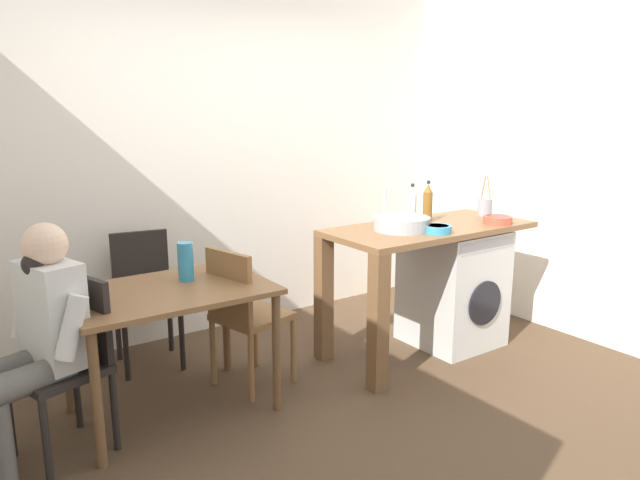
# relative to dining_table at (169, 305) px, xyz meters

# --- Properties ---
(ground_plane) EXTENTS (5.46, 5.46, 0.00)m
(ground_plane) POSITION_rel_dining_table_xyz_m (0.86, -0.61, -0.64)
(ground_plane) COLOR #4C3826
(wall_back) EXTENTS (4.60, 0.10, 2.70)m
(wall_back) POSITION_rel_dining_table_xyz_m (0.86, 1.14, 0.71)
(wall_back) COLOR silver
(wall_back) RESTS_ON ground_plane
(wall_counter_side) EXTENTS (0.10, 3.80, 2.70)m
(wall_counter_side) POSITION_rel_dining_table_xyz_m (3.01, -0.61, 0.71)
(wall_counter_side) COLOR silver
(wall_counter_side) RESTS_ON ground_plane
(dining_table) EXTENTS (1.10, 0.76, 0.74)m
(dining_table) POSITION_rel_dining_table_xyz_m (0.00, 0.00, 0.00)
(dining_table) COLOR brown
(dining_table) RESTS_ON ground_plane
(chair_person_seat) EXTENTS (0.50, 0.50, 0.90)m
(chair_person_seat) POSITION_rel_dining_table_xyz_m (-0.55, -0.08, -0.14)
(chair_person_seat) COLOR black
(chair_person_seat) RESTS_ON ground_plane
(chair_opposite) EXTENTS (0.48, 0.48, 0.90)m
(chair_opposite) POSITION_rel_dining_table_xyz_m (0.48, 0.03, -0.14)
(chair_opposite) COLOR olive
(chair_opposite) RESTS_ON ground_plane
(chair_spare_by_wall) EXTENTS (0.45, 0.45, 0.90)m
(chair_spare_by_wall) POSITION_rel_dining_table_xyz_m (0.11, 0.77, -0.14)
(chair_spare_by_wall) COLOR black
(chair_spare_by_wall) RESTS_ON ground_plane
(seated_person) EXTENTS (0.56, 0.54, 1.20)m
(seated_person) POSITION_rel_dining_table_xyz_m (-0.70, -0.13, 0.03)
(seated_person) COLOR #595651
(seated_person) RESTS_ON ground_plane
(kitchen_counter) EXTENTS (1.50, 0.68, 0.92)m
(kitchen_counter) POSITION_rel_dining_table_xyz_m (1.62, -0.18, 0.12)
(kitchen_counter) COLOR brown
(kitchen_counter) RESTS_ON ground_plane
(washing_machine) EXTENTS (0.60, 0.61, 0.86)m
(washing_machine) POSITION_rel_dining_table_xyz_m (2.10, -0.18, -0.21)
(washing_machine) COLOR silver
(washing_machine) RESTS_ON ground_plane
(sink_basin) EXTENTS (0.38, 0.38, 0.09)m
(sink_basin) POSITION_rel_dining_table_xyz_m (1.57, -0.18, 0.32)
(sink_basin) COLOR #9EA0A5
(sink_basin) RESTS_ON kitchen_counter
(tap) EXTENTS (0.02, 0.02, 0.28)m
(tap) POSITION_rel_dining_table_xyz_m (1.57, -0.00, 0.42)
(tap) COLOR #B2B2B7
(tap) RESTS_ON kitchen_counter
(bottle_tall_green) EXTENTS (0.06, 0.06, 0.28)m
(bottle_tall_green) POSITION_rel_dining_table_xyz_m (1.84, 0.01, 0.40)
(bottle_tall_green) COLOR silver
(bottle_tall_green) RESTS_ON kitchen_counter
(bottle_squat_brown) EXTENTS (0.07, 0.07, 0.30)m
(bottle_squat_brown) POSITION_rel_dining_table_xyz_m (1.94, -0.05, 0.41)
(bottle_squat_brown) COLOR brown
(bottle_squat_brown) RESTS_ON kitchen_counter
(mixing_bowl) EXTENTS (0.18, 0.18, 0.05)m
(mixing_bowl) POSITION_rel_dining_table_xyz_m (1.71, -0.38, 0.30)
(mixing_bowl) COLOR teal
(mixing_bowl) RESTS_ON kitchen_counter
(utensil_crock) EXTENTS (0.11, 0.11, 0.30)m
(utensil_crock) POSITION_rel_dining_table_xyz_m (2.47, -0.13, 0.35)
(utensil_crock) COLOR gray
(utensil_crock) RESTS_ON kitchen_counter
(colander) EXTENTS (0.20, 0.20, 0.06)m
(colander) POSITION_rel_dining_table_xyz_m (2.29, -0.40, 0.31)
(colander) COLOR #D84C38
(colander) RESTS_ON kitchen_counter
(vase) EXTENTS (0.09, 0.09, 0.23)m
(vase) POSITION_rel_dining_table_xyz_m (0.15, 0.10, 0.21)
(vase) COLOR teal
(vase) RESTS_ON dining_table
(scissors) EXTENTS (0.15, 0.06, 0.01)m
(scissors) POSITION_rel_dining_table_xyz_m (1.79, -0.28, 0.28)
(scissors) COLOR #B2B2B7
(scissors) RESTS_ON kitchen_counter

